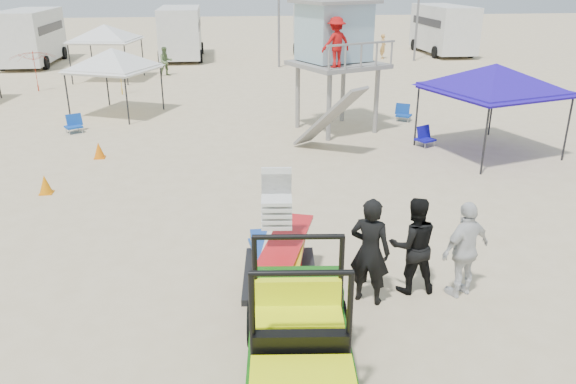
{
  "coord_description": "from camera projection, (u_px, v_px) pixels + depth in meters",
  "views": [
    {
      "loc": [
        -0.8,
        -7.25,
        5.35
      ],
      "look_at": [
        0.5,
        3.0,
        1.3
      ],
      "focal_mm": 35.0,
      "sensor_mm": 36.0,
      "label": 1
    }
  ],
  "objects": [
    {
      "name": "lifeguard_tower",
      "position": [
        335.0,
        37.0,
        19.34
      ],
      "size": [
        3.6,
        3.6,
        4.39
      ],
      "color": "gray",
      "rests_on": "ground"
    },
    {
      "name": "man_left",
      "position": [
        370.0,
        251.0,
        9.47
      ],
      "size": [
        0.84,
        0.75,
        1.92
      ],
      "primitive_type": "imported",
      "rotation": [
        0.0,
        0.0,
        2.6
      ],
      "color": "black",
      "rests_on": "ground"
    },
    {
      "name": "beach_chair_c",
      "position": [
        403.0,
        112.0,
        21.66
      ],
      "size": [
        0.72,
        0.81,
        0.64
      ],
      "color": "#0D3A93",
      "rests_on": "ground"
    },
    {
      "name": "rv_far_right",
      "position": [
        443.0,
        27.0,
        38.93
      ],
      "size": [
        2.64,
        6.6,
        3.25
      ],
      "color": "silver",
      "rests_on": "ground"
    },
    {
      "name": "rv_far_left",
      "position": [
        31.0,
        35.0,
        34.38
      ],
      "size": [
        2.64,
        6.8,
        3.25
      ],
      "color": "silver",
      "rests_on": "ground"
    },
    {
      "name": "man_right",
      "position": [
        465.0,
        249.0,
        9.7
      ],
      "size": [
        1.12,
        0.8,
        1.77
      ],
      "primitive_type": "imported",
      "rotation": [
        0.0,
        0.0,
        3.55
      ],
      "color": "silver",
      "rests_on": "ground"
    },
    {
      "name": "canopy_white_c",
      "position": [
        104.0,
        27.0,
        29.02
      ],
      "size": [
        3.52,
        3.52,
        3.26
      ],
      "color": "black",
      "rests_on": "ground"
    },
    {
      "name": "rv_mid_left",
      "position": [
        181.0,
        31.0,
        36.82
      ],
      "size": [
        2.65,
        6.5,
        3.25
      ],
      "color": "silver",
      "rests_on": "ground"
    },
    {
      "name": "cone_far",
      "position": [
        99.0,
        150.0,
        17.26
      ],
      "size": [
        0.34,
        0.34,
        0.5
      ],
      "primitive_type": "cone",
      "color": "orange",
      "rests_on": "ground"
    },
    {
      "name": "rv_mid_right",
      "position": [
        320.0,
        31.0,
        36.49
      ],
      "size": [
        2.64,
        7.0,
        3.25
      ],
      "color": "silver",
      "rests_on": "ground"
    },
    {
      "name": "man_mid",
      "position": [
        413.0,
        245.0,
        9.83
      ],
      "size": [
        0.89,
        0.7,
        1.79
      ],
      "primitive_type": "imported",
      "rotation": [
        0.0,
        0.0,
        3.11
      ],
      "color": "black",
      "rests_on": "ground"
    },
    {
      "name": "umbrella_b",
      "position": [
        121.0,
        76.0,
        26.02
      ],
      "size": [
        2.49,
        2.51,
        1.72
      ],
      "primitive_type": "imported",
      "rotation": [
        0.0,
        0.0,
        0.43
      ],
      "color": "gold",
      "rests_on": "ground"
    },
    {
      "name": "beach_chair_b",
      "position": [
        424.0,
        136.0,
        18.52
      ],
      "size": [
        0.71,
        0.79,
        0.64
      ],
      "color": "#100D92",
      "rests_on": "ground"
    },
    {
      "name": "distant_beachgoers",
      "position": [
        246.0,
        56.0,
        32.95
      ],
      "size": [
        14.53,
        5.74,
        1.58
      ],
      "color": "#5E7848",
      "rests_on": "ground"
    },
    {
      "name": "surf_trailer",
      "position": [
        279.0,
        254.0,
        9.61
      ],
      "size": [
        1.43,
        2.37,
        2.1
      ],
      "color": "black",
      "rests_on": "ground"
    },
    {
      "name": "utility_cart",
      "position": [
        298.0,
        329.0,
        7.41
      ],
      "size": [
        1.62,
        2.83,
        2.05
      ],
      "color": "#11570D",
      "rests_on": "ground"
    },
    {
      "name": "ground",
      "position": [
        280.0,
        341.0,
        8.74
      ],
      "size": [
        140.0,
        140.0,
        0.0
      ],
      "primitive_type": "plane",
      "color": "beige",
      "rests_on": "ground"
    },
    {
      "name": "cone_near",
      "position": [
        45.0,
        184.0,
        14.48
      ],
      "size": [
        0.34,
        0.34,
        0.5
      ],
      "primitive_type": "cone",
      "color": "orange",
      "rests_on": "ground"
    },
    {
      "name": "umbrella_a",
      "position": [
        35.0,
        71.0,
        26.7
      ],
      "size": [
        2.61,
        2.64,
        1.94
      ],
      "primitive_type": "imported",
      "rotation": [
        0.0,
        0.0,
        -0.27
      ],
      "color": "#B32613",
      "rests_on": "ground"
    },
    {
      "name": "canopy_blue",
      "position": [
        496.0,
        68.0,
        16.92
      ],
      "size": [
        4.14,
        4.14,
        3.2
      ],
      "color": "black",
      "rests_on": "ground"
    },
    {
      "name": "beach_chair_a",
      "position": [
        74.0,
        123.0,
        20.07
      ],
      "size": [
        0.72,
        0.8,
        0.64
      ],
      "color": "#0F42A8",
      "rests_on": "ground"
    },
    {
      "name": "canopy_white_a",
      "position": [
        112.0,
        52.0,
        21.8
      ],
      "size": [
        3.69,
        3.69,
        3.03
      ],
      "color": "black",
      "rests_on": "ground"
    }
  ]
}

